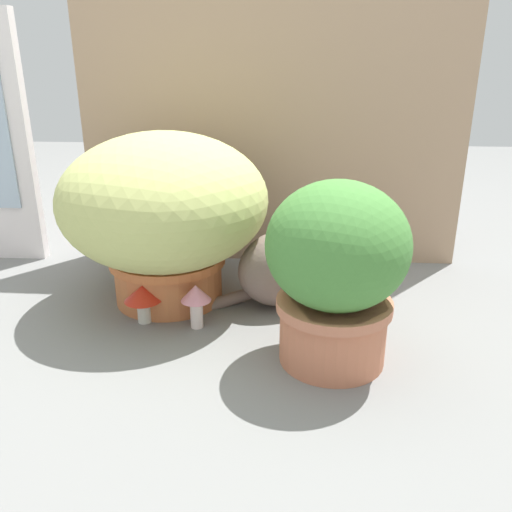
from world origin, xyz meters
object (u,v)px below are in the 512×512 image
object	(u,v)px
leafy_planter	(336,269)
cat	(289,264)
mushroom_ornament_red	(143,295)
mushroom_ornament_pink	(196,298)
grass_planter	(165,209)

from	to	relation	value
leafy_planter	cat	xyz separation A→B (m)	(-0.11, 0.29, -0.11)
mushroom_ornament_red	cat	bearing A→B (deg)	19.87
cat	mushroom_ornament_pink	size ratio (longest dim) A/B	3.25
grass_planter	mushroom_ornament_red	bearing A→B (deg)	-103.65
mushroom_ornament_red	grass_planter	bearing A→B (deg)	76.35
cat	mushroom_ornament_red	world-z (taller)	cat
grass_planter	mushroom_ornament_red	size ratio (longest dim) A/B	5.41
grass_planter	mushroom_ornament_pink	size ratio (longest dim) A/B	4.79
grass_planter	mushroom_ornament_red	distance (m)	0.25
cat	mushroom_ornament_red	bearing A→B (deg)	-160.13
grass_planter	mushroom_ornament_pink	distance (m)	0.27
cat	mushroom_ornament_pink	world-z (taller)	cat
grass_planter	leafy_planter	distance (m)	0.54
cat	grass_planter	bearing A→B (deg)	178.72
cat	mushroom_ornament_red	size ratio (longest dim) A/B	3.67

